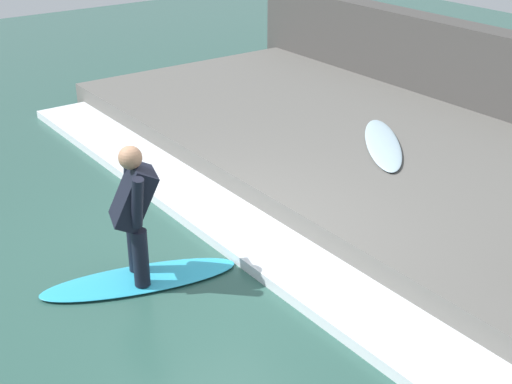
{
  "coord_description": "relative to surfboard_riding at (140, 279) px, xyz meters",
  "views": [
    {
      "loc": [
        -3.47,
        -5.57,
        3.96
      ],
      "look_at": [
        0.58,
        0.0,
        0.7
      ],
      "focal_mm": 50.0,
      "sensor_mm": 36.0,
      "label": 1
    }
  ],
  "objects": [
    {
      "name": "concrete_ledge",
      "position": [
        4.03,
        -0.16,
        0.15
      ],
      "size": [
        4.4,
        11.97,
        0.37
      ],
      "primitive_type": "cube",
      "color": "#66635E",
      "rests_on": "ground_plane"
    },
    {
      "name": "ground_plane",
      "position": [
        0.78,
        -0.16,
        -0.03
      ],
      "size": [
        28.0,
        28.0,
        0.0
      ],
      "primitive_type": "plane",
      "color": "#2D564C"
    },
    {
      "name": "surfboard_riding",
      "position": [
        0.0,
        0.0,
        0.0
      ],
      "size": [
        2.09,
        1.12,
        0.06
      ],
      "color": "#2DADD1",
      "rests_on": "ground_plane"
    },
    {
      "name": "surfboard_spare",
      "position": [
        4.04,
        0.58,
        0.37
      ],
      "size": [
        1.58,
        1.8,
        0.06
      ],
      "color": "silver",
      "rests_on": "concrete_ledge"
    },
    {
      "name": "wave_foam_crest",
      "position": [
        1.4,
        -0.16,
        0.03
      ],
      "size": [
        0.84,
        11.37,
        0.12
      ],
      "primitive_type": "cube",
      "color": "silver",
      "rests_on": "ground_plane"
    },
    {
      "name": "surfer_riding",
      "position": [
        -0.0,
        0.0,
        0.82
      ],
      "size": [
        0.56,
        0.65,
        1.43
      ],
      "color": "black",
      "rests_on": "surfboard_riding"
    }
  ]
}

